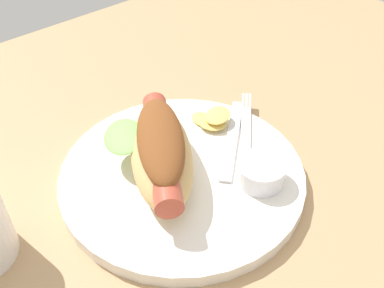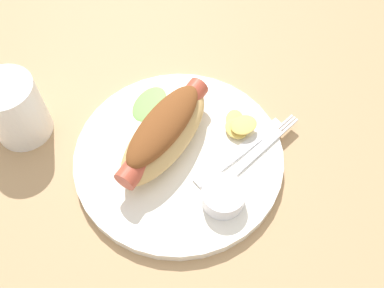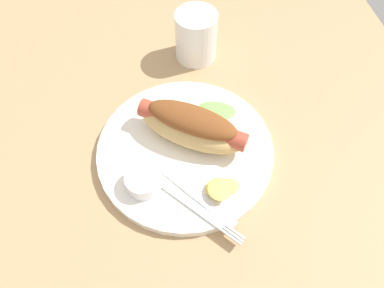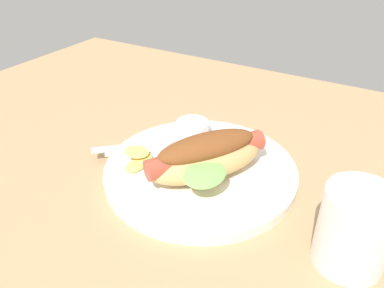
{
  "view_description": "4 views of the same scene",
  "coord_description": "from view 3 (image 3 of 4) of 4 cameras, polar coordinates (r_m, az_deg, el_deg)",
  "views": [
    {
      "loc": [
        -24.34,
        -27.09,
        36.29
      ],
      "look_at": [
        -1.86,
        -1.67,
        6.57
      ],
      "focal_mm": 41.22,
      "sensor_mm": 36.0,
      "label": 1
    },
    {
      "loc": [
        -0.89,
        -28.39,
        49.32
      ],
      "look_at": [
        -0.12,
        0.15,
        3.63
      ],
      "focal_mm": 39.81,
      "sensor_mm": 36.0,
      "label": 2
    },
    {
      "loc": [
        27.33,
        -3.99,
        48.39
      ],
      "look_at": [
        -0.9,
        0.91,
        3.82
      ],
      "focal_mm": 33.4,
      "sensor_mm": 36.0,
      "label": 3
    },
    {
      "loc": [
        -22.64,
        38.03,
        32.27
      ],
      "look_at": [
        -0.74,
        0.45,
        5.16
      ],
      "focal_mm": 34.74,
      "sensor_mm": 36.0,
      "label": 4
    }
  ],
  "objects": [
    {
      "name": "plate",
      "position": [
        0.56,
        -0.81,
        -0.94
      ],
      "size": [
        27.4,
        27.4,
        1.6
      ],
      "primitive_type": "cylinder",
      "color": "white",
      "rests_on": "ground_plane"
    },
    {
      "name": "hot_dog",
      "position": [
        0.54,
        0.09,
        3.02
      ],
      "size": [
        14.6,
        17.51,
        6.17
      ],
      "rotation": [
        0.0,
        0.0,
        0.99
      ],
      "color": "tan",
      "rests_on": "plate"
    },
    {
      "name": "sauce_ramekin",
      "position": [
        0.52,
        -7.73,
        -5.84
      ],
      "size": [
        5.26,
        5.26,
        2.45
      ],
      "primitive_type": "cylinder",
      "color": "white",
      "rests_on": "plate"
    },
    {
      "name": "knife",
      "position": [
        0.51,
        0.62,
        -7.81
      ],
      "size": [
        12.46,
        10.31,
        0.36
      ],
      "primitive_type": "cube",
      "rotation": [
        0.0,
        0.0,
        0.67
      ],
      "color": "silver",
      "rests_on": "plate"
    },
    {
      "name": "drinking_cup",
      "position": [
        0.68,
        0.65,
        16.82
      ],
      "size": [
        7.57,
        7.57,
        9.18
      ],
      "primitive_type": "cylinder",
      "color": "white",
      "rests_on": "ground_plane"
    },
    {
      "name": "fork",
      "position": [
        0.5,
        0.53,
        -10.06
      ],
      "size": [
        12.08,
        11.21,
        0.4
      ],
      "rotation": [
        0.0,
        0.0,
        0.74
      ],
      "color": "silver",
      "rests_on": "plate"
    },
    {
      "name": "ground_plane",
      "position": [
        0.57,
        -0.75,
        -3.48
      ],
      "size": [
        120.0,
        90.0,
        1.8
      ],
      "primitive_type": "cube",
      "color": "tan"
    },
    {
      "name": "chips_pile",
      "position": [
        0.51,
        4.62,
        -7.03
      ],
      "size": [
        5.17,
        5.71,
        1.88
      ],
      "color": "#E8C861",
      "rests_on": "plate"
    }
  ]
}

